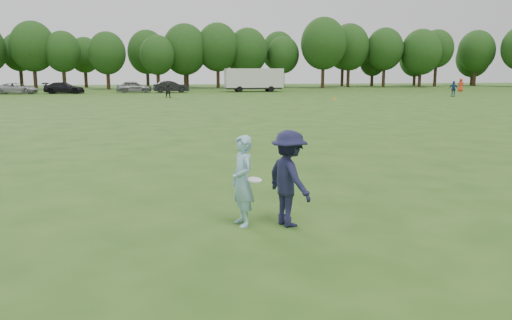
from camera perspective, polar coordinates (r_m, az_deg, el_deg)
The scene contains 14 objects.
ground at distance 9.79m, azimuth -3.66°, elevation -7.32°, with size 200.00×200.00×0.00m, color #264B15.
thrower at distance 9.50m, azimuth -1.56°, elevation -2.40°, with size 0.64×0.42×1.74m, color #8DC2DB.
defender at distance 9.50m, azimuth 3.79°, elevation -2.11°, with size 1.19×0.69×1.84m, color #1B1C3C.
player_far_b at distance 61.38m, azimuth 21.62°, elevation 7.57°, with size 1.03×0.43×1.76m, color navy.
player_far_c at distance 76.54m, azimuth 22.36°, elevation 7.94°, with size 0.90×0.59×1.85m, color red.
player_far_d at distance 55.41m, azimuth -10.02°, elevation 7.94°, with size 1.67×0.53×1.80m, color #262626.
car_c at distance 70.42m, azimuth -25.66°, elevation 7.39°, with size 2.33×5.06×1.41m, color #A3A2A7.
car_d at distance 69.05m, azimuth -21.07°, elevation 7.69°, with size 2.02×4.98×1.45m, color black.
car_e at distance 68.98m, azimuth -13.78°, elevation 8.12°, with size 1.85×4.61×1.57m, color slate.
car_f at distance 68.59m, azimuth -9.70°, elevation 8.25°, with size 1.65×4.72×1.55m, color black.
field_cone at distance 51.89m, azimuth 8.95°, elevation 7.00°, with size 0.28×0.28×0.30m, color orange.
disc_in_play at distance 9.30m, azimuth -0.15°, elevation -2.28°, with size 0.28×0.29×0.08m.
cargo_trailer at distance 70.28m, azimuth -0.25°, elevation 9.26°, with size 9.00×2.75×3.20m.
treeline at distance 86.32m, azimuth -8.21°, elevation 12.31°, with size 130.35×18.39×11.74m.
Camera 1 is at (-1.11, -9.27, 2.95)m, focal length 35.00 mm.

